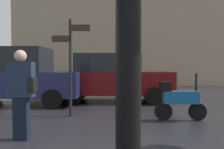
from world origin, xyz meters
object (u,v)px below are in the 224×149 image
Objects in this scene: pedestrian_with_bag at (22,89)px; parked_scooter at (179,99)px; parked_car_left at (18,76)px; parked_car_right at (112,77)px; street_signpost at (71,57)px.

pedestrian_with_bag is 3.84m from parked_scooter.
parked_car_right is at bearing 25.05° from parked_car_left.
pedestrian_with_bag is 2.26m from street_signpost.
street_signpost is at bearing 57.53° from parked_car_right.
parked_scooter is at bearing 109.61° from parked_car_right.
parked_car_right is at bearing -157.08° from pedestrian_with_bag.
parked_car_right is (1.59, 4.82, -0.01)m from pedestrian_with_bag.
parked_scooter is at bearing -11.15° from parked_car_left.
parked_car_left is (-5.32, 2.38, 0.49)m from parked_scooter.
parked_car_right is (3.48, 0.75, -0.07)m from parked_car_left.
street_signpost is at bearing -26.66° from parked_car_left.
parked_car_left is 1.66× the size of street_signpost.
parked_car_left is 3.18m from street_signpost.
street_signpost reaches higher than parked_car_right.
street_signpost is (-2.92, 0.39, 1.11)m from parked_scooter.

